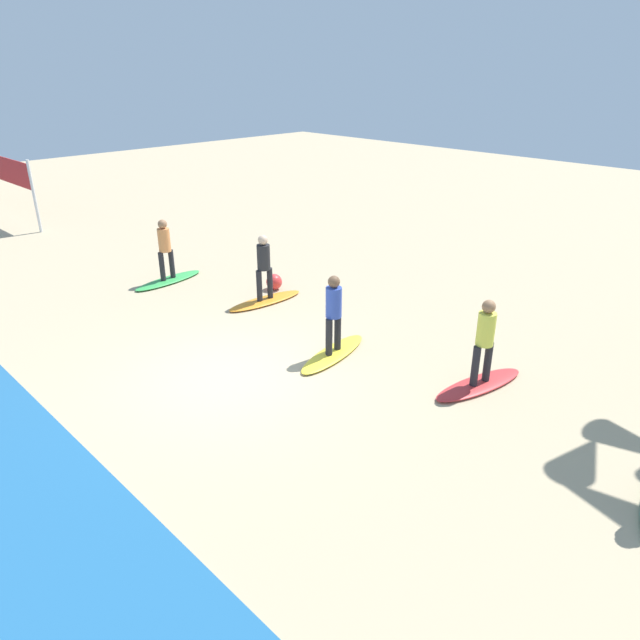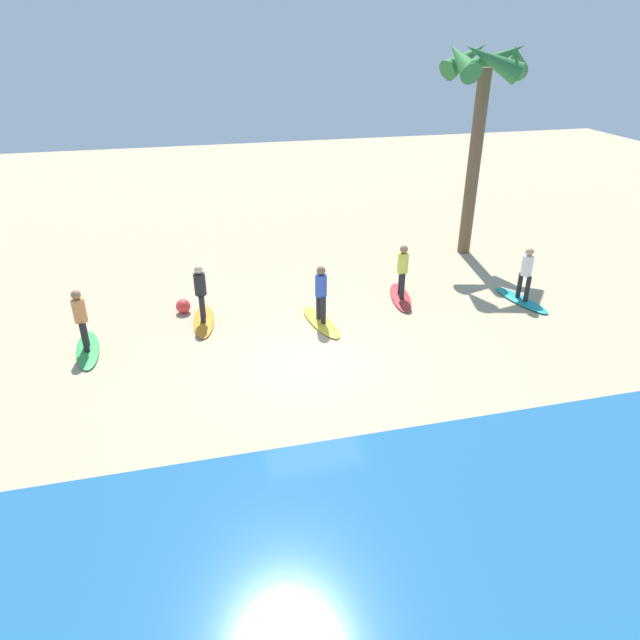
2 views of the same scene
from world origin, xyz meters
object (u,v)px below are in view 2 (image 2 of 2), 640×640
at_px(surfboard_teal, 521,300).
at_px(surfboard_green, 88,350).
at_px(surfer_red, 403,267).
at_px(palm_tree, 484,83).
at_px(surfboard_red, 400,297).
at_px(surfboard_orange, 204,321).
at_px(surfer_teal, 526,270).
at_px(surfer_yellow, 321,290).
at_px(surfboard_yellow, 321,322).
at_px(surfer_green, 80,316).
at_px(beach_ball, 183,306).
at_px(surfer_orange, 200,289).

height_order(surfboard_teal, surfboard_green, same).
distance_m(surfer_red, palm_tree, 6.88).
relative_size(surfboard_teal, surfboard_green, 1.00).
relative_size(surfboard_red, surfboard_orange, 1.00).
bearing_deg(surfer_teal, surfer_yellow, -0.33).
relative_size(surfboard_teal, surfer_red, 1.28).
distance_m(surfboard_red, palm_tree, 7.60).
distance_m(surfboard_red, surfer_red, 0.99).
height_order(surfboard_yellow, surfboard_orange, same).
bearing_deg(surfboard_yellow, surfboard_orange, -116.07).
relative_size(surfer_yellow, surfer_green, 1.00).
distance_m(surfer_yellow, surfer_green, 6.21).
xyz_separation_m(surfboard_orange, surfer_green, (3.00, 0.93, 0.99)).
xyz_separation_m(surfer_teal, surfboard_red, (3.49, -1.06, -0.99)).
relative_size(surfer_red, beach_ball, 3.89).
bearing_deg(surfer_orange, surfer_teal, 174.59).
bearing_deg(beach_ball, surfer_teal, 170.64).
xyz_separation_m(surfer_yellow, palm_tree, (-6.49, -4.32, 4.76)).
distance_m(surfer_red, surfer_yellow, 2.95).
height_order(surfer_yellow, palm_tree, palm_tree).
height_order(surfboard_orange, palm_tree, palm_tree).
relative_size(surfboard_red, beach_ball, 4.98).
bearing_deg(surfboard_orange, surfer_orange, -175.45).
bearing_deg(surfboard_yellow, surfer_orange, -116.07).
relative_size(surfboard_teal, surfboard_orange, 1.00).
bearing_deg(surfboard_red, surfer_orange, -76.72).
bearing_deg(surfer_teal, surfer_green, 0.15).
relative_size(surfer_orange, surfer_green, 1.00).
bearing_deg(surfer_teal, surfboard_green, 0.15).
height_order(surfer_orange, surfboard_green, surfer_orange).
relative_size(surfboard_yellow, surfboard_orange, 1.00).
xyz_separation_m(surfer_orange, palm_tree, (-9.70, -3.45, 4.76)).
xyz_separation_m(surfer_teal, surfboard_orange, (9.46, -0.90, -0.99)).
height_order(surfer_red, palm_tree, palm_tree).
relative_size(surfboard_orange, beach_ball, 4.98).
relative_size(surfboard_teal, surfboard_red, 1.00).
height_order(surfboard_orange, surfer_orange, surfer_orange).
xyz_separation_m(surfboard_yellow, beach_ball, (3.74, -1.61, 0.17)).
xyz_separation_m(surfboard_teal, surfer_yellow, (6.26, -0.04, 0.99)).
bearing_deg(surfboard_yellow, surfboard_red, 99.30).
bearing_deg(surfboard_green, surfer_red, 91.24).
height_order(surfer_teal, surfer_orange, same).
height_order(surfer_yellow, surfer_green, same).
relative_size(surfboard_teal, surfer_green, 1.28).
distance_m(surfboard_red, surfboard_orange, 5.98).
bearing_deg(palm_tree, surfboard_yellow, 33.60).
bearing_deg(surfboard_yellow, beach_ball, -124.36).
distance_m(surfboard_red, surfboard_yellow, 2.95).
bearing_deg(surfer_green, surfboard_yellow, -179.36).
bearing_deg(surfboard_red, surfboard_teal, 84.77).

